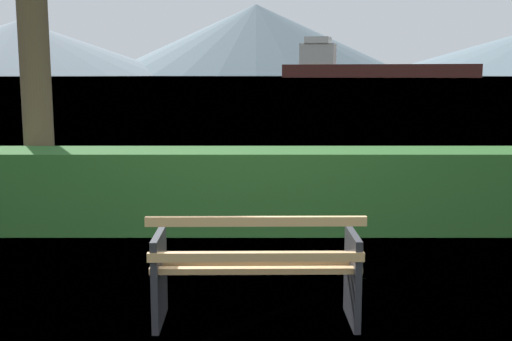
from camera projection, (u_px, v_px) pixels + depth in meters
ground_plane at (256, 320)px, 4.71m from camera, size 1400.00×1400.00×0.00m
water_surface at (256, 77)px, 307.32m from camera, size 620.00×620.00×0.00m
park_bench at (256, 269)px, 4.59m from camera, size 1.51×0.59×0.87m
hedge_row at (256, 190)px, 7.43m from camera, size 6.65×0.85×0.94m
cargo_ship_large at (364, 66)px, 281.19m from camera, size 86.05×33.01×18.17m
distant_hills at (290, 45)px, 556.41m from camera, size 742.91×341.97×65.23m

